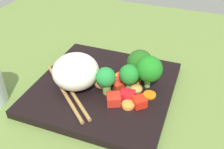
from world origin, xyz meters
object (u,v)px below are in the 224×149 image
Objects in this scene: rice_mound at (76,71)px; square_plate at (104,88)px; broccoli_floret_1 at (129,75)px; carrot_slice_4 at (111,81)px; chopstick_pair at (67,90)px.

square_plate is at bearing 113.06° from rice_mound.
broccoli_floret_1 is 5.35cm from carrot_slice_4.
chopstick_pair is (2.72, -0.97, -3.22)cm from rice_mound.
broccoli_floret_1 is 2.89× the size of carrot_slice_4.
rice_mound is 0.58× the size of chopstick_pair.
square_plate is 2.90× the size of rice_mound.
rice_mound is at bearing 111.11° from chopstick_pair.
carrot_slice_4 and chopstick_pair have the same top height.
broccoli_floret_1 is 0.34× the size of chopstick_pair.
carrot_slice_4 is at bearing 138.84° from square_plate.
rice_mound is at bearing -66.94° from square_plate.
square_plate is 7.30cm from rice_mound.
broccoli_floret_1 is at bearing 66.12° from chopstick_pair.
chopstick_pair is at bearing -19.57° from rice_mound.
square_plate is at bearing -41.16° from carrot_slice_4.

